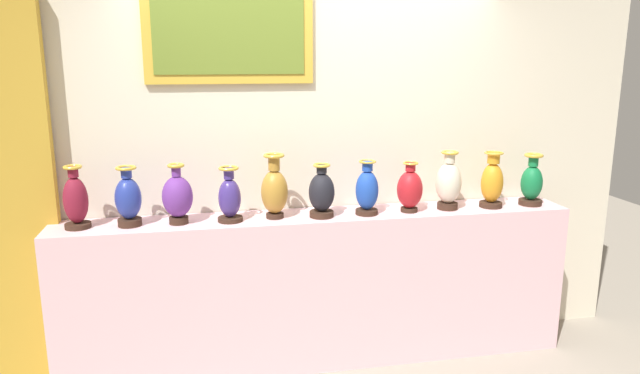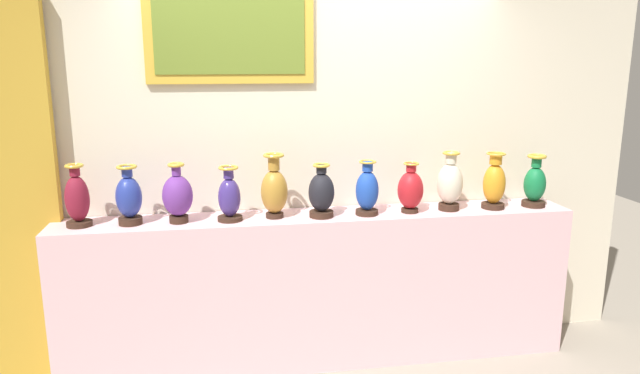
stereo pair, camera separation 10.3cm
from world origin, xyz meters
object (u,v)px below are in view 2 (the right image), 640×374
at_px(vase_onyx, 321,193).
at_px(vase_emerald, 535,184).
at_px(vase_ochre, 274,190).
at_px(vase_crimson, 410,190).
at_px(vase_amber, 494,184).
at_px(vase_burgundy, 77,199).
at_px(vase_indigo, 229,197).
at_px(vase_ivory, 450,184).
at_px(vase_violet, 178,196).
at_px(vase_cobalt, 129,198).
at_px(vase_sapphire, 367,191).

height_order(vase_onyx, vase_emerald, vase_emerald).
relative_size(vase_ochre, vase_crimson, 1.24).
bearing_deg(vase_crimson, vase_amber, 0.63).
distance_m(vase_burgundy, vase_crimson, 2.11).
distance_m(vase_indigo, vase_onyx, 0.59).
height_order(vase_onyx, vase_ivory, vase_ivory).
height_order(vase_indigo, vase_emerald, vase_emerald).
distance_m(vase_ochre, vase_ivory, 1.19).
distance_m(vase_violet, vase_emerald, 2.42).
xyz_separation_m(vase_cobalt, vase_sapphire, (1.51, -0.03, -0.01)).
relative_size(vase_cobalt, vase_indigo, 1.06).
bearing_deg(vase_onyx, vase_burgundy, 178.38).
height_order(vase_burgundy, vase_indigo, vase_burgundy).
bearing_deg(vase_sapphire, vase_amber, 0.93).
xyz_separation_m(vase_violet, vase_indigo, (0.32, -0.01, -0.02)).
relative_size(vase_cobalt, vase_ivory, 0.93).
xyz_separation_m(vase_onyx, vase_crimson, (0.61, 0.01, -0.00)).
bearing_deg(vase_cobalt, vase_emerald, -0.27).
height_order(vase_violet, vase_emerald, vase_violet).
bearing_deg(vase_cobalt, vase_ivory, -0.17).
relative_size(vase_onyx, vase_amber, 0.91).
bearing_deg(vase_ochre, vase_onyx, -6.67).
bearing_deg(vase_sapphire, vase_ochre, 177.01).
xyz_separation_m(vase_burgundy, vase_cobalt, (0.30, -0.01, -0.00)).
height_order(vase_burgundy, vase_crimson, vase_burgundy).
height_order(vase_crimson, vase_emerald, vase_emerald).
distance_m(vase_ochre, vase_onyx, 0.30).
xyz_separation_m(vase_violet, vase_crimson, (1.51, -0.01, -0.02)).
distance_m(vase_cobalt, vase_ivory, 2.09).
bearing_deg(vase_sapphire, vase_burgundy, 178.76).
relative_size(vase_violet, vase_emerald, 1.04).
relative_size(vase_sapphire, vase_emerald, 0.99).
bearing_deg(vase_ivory, vase_emerald, -0.61).
relative_size(vase_ivory, vase_emerald, 1.10).
relative_size(vase_indigo, vase_emerald, 0.96).
relative_size(vase_onyx, vase_crimson, 1.04).
distance_m(vase_indigo, vase_amber, 1.79).
distance_m(vase_ivory, vase_amber, 0.32).
height_order(vase_indigo, vase_ivory, vase_ivory).
xyz_separation_m(vase_indigo, vase_sapphire, (0.90, -0.01, 0.01)).
distance_m(vase_onyx, vase_amber, 1.21).
height_order(vase_cobalt, vase_onyx, vase_cobalt).
bearing_deg(vase_burgundy, vase_ivory, -0.39).
distance_m(vase_ochre, vase_emerald, 1.81).
height_order(vase_burgundy, vase_onyx, vase_burgundy).
xyz_separation_m(vase_indigo, vase_amber, (1.79, 0.01, 0.02)).
relative_size(vase_cobalt, vase_sapphire, 1.03).
bearing_deg(vase_amber, vase_ochre, 179.35).
height_order(vase_onyx, vase_sapphire, vase_sapphire).
bearing_deg(vase_emerald, vase_ivory, 179.39).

